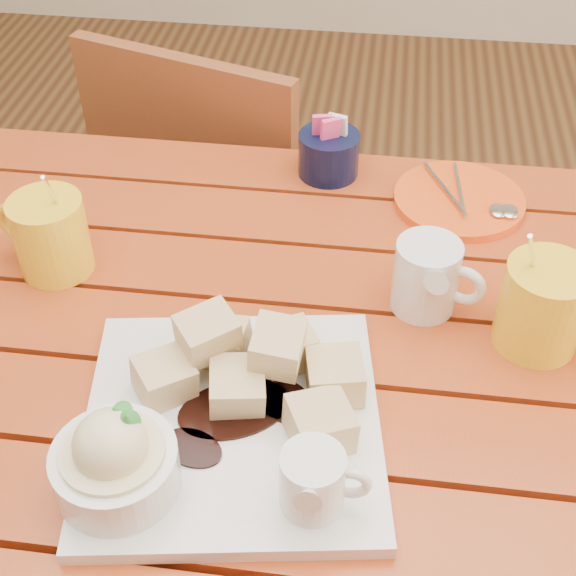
# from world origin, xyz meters

# --- Properties ---
(table) EXTENTS (1.20, 0.79, 0.75)m
(table) POSITION_xyz_m (0.00, 0.00, 0.64)
(table) COLOR #983C13
(table) RESTS_ON ground
(dessert_plate) EXTENTS (0.33, 0.33, 0.12)m
(dessert_plate) POSITION_xyz_m (-0.03, -0.15, 0.78)
(dessert_plate) COLOR white
(dessert_plate) RESTS_ON table
(coffee_mug_left) EXTENTS (0.12, 0.09, 0.15)m
(coffee_mug_left) POSITION_xyz_m (-0.28, 0.09, 0.80)
(coffee_mug_left) COLOR yellow
(coffee_mug_left) RESTS_ON table
(coffee_mug_right) EXTENTS (0.13, 0.09, 0.16)m
(coffee_mug_right) POSITION_xyz_m (0.30, 0.03, 0.80)
(coffee_mug_right) COLOR yellow
(coffee_mug_right) RESTS_ON table
(cream_pitcher) EXTENTS (0.11, 0.09, 0.09)m
(cream_pitcher) POSITION_xyz_m (0.17, 0.08, 0.80)
(cream_pitcher) COLOR white
(cream_pitcher) RESTS_ON table
(sugar_caddy) EXTENTS (0.09, 0.09, 0.09)m
(sugar_caddy) POSITION_xyz_m (0.04, 0.34, 0.78)
(sugar_caddy) COLOR black
(sugar_caddy) RESTS_ON table
(orange_saucer) EXTENTS (0.18, 0.18, 0.02)m
(orange_saucer) POSITION_xyz_m (0.22, 0.29, 0.76)
(orange_saucer) COLOR #FF5416
(orange_saucer) RESTS_ON table
(chair_far) EXTENTS (0.50, 0.50, 0.84)m
(chair_far) POSITION_xyz_m (-0.18, 0.59, 0.47)
(chair_far) COLOR brown
(chair_far) RESTS_ON ground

